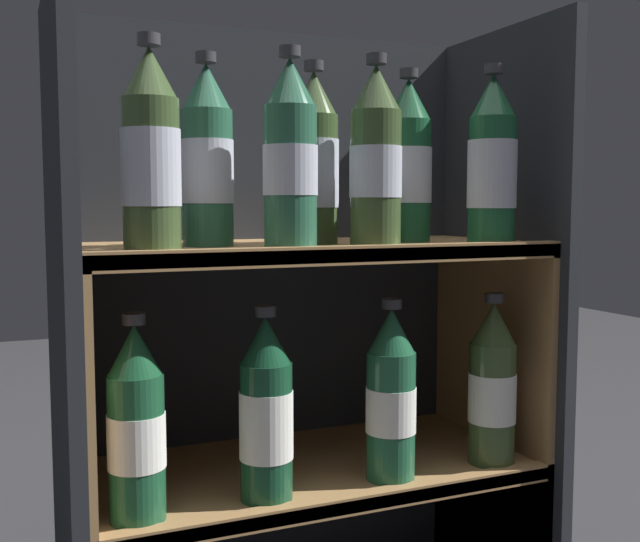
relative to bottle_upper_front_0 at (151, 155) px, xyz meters
The scene contains 16 objects.
fridge_back_wall 0.45m from the bottle_upper_front_0, 47.69° to the left, with size 0.72×0.02×0.95m, color #23262B.
fridge_side_left 0.29m from the bottle_upper_front_0, 133.62° to the left, with size 0.02×0.36×0.95m, color #23262B.
fridge_side_right 0.66m from the bottle_upper_front_0, ahead, with size 0.02×0.36×0.95m, color #23262B.
shelf_lower 0.57m from the bottle_upper_front_0, 20.97° to the left, with size 0.68×0.32×0.27m.
shelf_upper 0.39m from the bottle_upper_front_0, 21.55° to the left, with size 0.68×0.32×0.61m.
bottle_upper_front_0 is the anchor object (origin of this frame).
bottle_upper_front_1 0.18m from the bottle_upper_front_0, ahead, with size 0.07×0.07×0.26m.
bottle_upper_front_2 0.31m from the bottle_upper_front_0, ahead, with size 0.07×0.07×0.26m.
bottle_upper_front_3 0.51m from the bottle_upper_front_0, ahead, with size 0.07×0.07×0.26m.
bottle_upper_back_0 0.12m from the bottle_upper_front_0, 41.51° to the left, with size 0.07×0.07×0.26m.
bottle_upper_back_1 0.26m from the bottle_upper_front_0, 18.19° to the left, with size 0.07×0.07×0.26m.
bottle_upper_back_2 0.42m from the bottle_upper_front_0, 11.24° to the left, with size 0.07×0.07×0.26m.
bottle_lower_front_0 0.34m from the bottle_upper_front_0, behind, with size 0.07×0.07×0.26m.
bottle_lower_front_1 0.37m from the bottle_upper_front_0, ahead, with size 0.07×0.07×0.26m.
bottle_lower_front_2 0.48m from the bottle_upper_front_0, ahead, with size 0.07×0.07×0.26m.
bottle_lower_front_3 0.62m from the bottle_upper_front_0, ahead, with size 0.07×0.07×0.26m.
Camera 1 is at (-0.42, -0.88, 0.66)m, focal length 42.00 mm.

